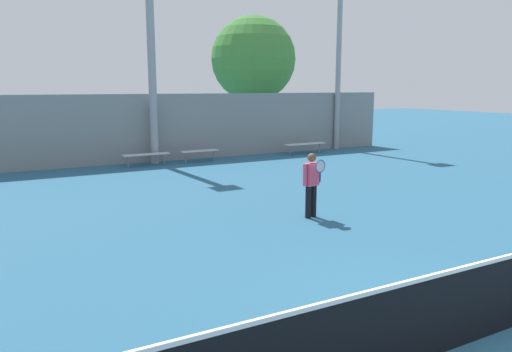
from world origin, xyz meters
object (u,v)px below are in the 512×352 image
object	(u,v)px
tennis_net	(476,301)
bench_adjacent_court	(200,151)
tennis_player	(312,182)
light_pole_far_right	(151,43)
tree_green_tall	(253,59)
light_pole_near_left	(339,42)
bench_courtside_far	(305,144)
bench_courtside_near	(146,155)

from	to	relation	value
tennis_net	bench_adjacent_court	distance (m)	15.85
tennis_net	tennis_player	distance (m)	6.11
tennis_net	bench_adjacent_court	xyz separation A→B (m)	(2.87, 15.59, -0.09)
tennis_player	light_pole_far_right	size ratio (longest dim) A/B	0.18
tennis_player	tree_green_tall	bearing A→B (deg)	55.47
tennis_player	bench_adjacent_court	world-z (taller)	tennis_player
bench_adjacent_court	light_pole_near_left	size ratio (longest dim) A/B	0.18
tennis_player	light_pole_far_right	xyz separation A→B (m)	(-0.60, 10.20, 3.92)
tennis_player	light_pole_far_right	world-z (taller)	light_pole_far_right
tree_green_tall	bench_courtside_far	bearing A→B (deg)	-94.97
tennis_player	bench_courtside_far	distance (m)	11.72
tennis_player	bench_courtside_far	xyz separation A→B (m)	(6.52, 9.73, -0.44)
tennis_player	bench_adjacent_court	size ratio (longest dim) A/B	0.97
tree_green_tall	light_pole_near_left	bearing A→B (deg)	-69.83
light_pole_near_left	tree_green_tall	distance (m)	5.61
light_pole_far_right	tennis_net	bearing A→B (deg)	-93.88
bench_courtside_far	tree_green_tall	distance (m)	7.34
tennis_player	bench_courtside_near	xyz separation A→B (m)	(-1.11, 9.73, -0.44)
tennis_net	bench_courtside_near	world-z (taller)	tennis_net
bench_adjacent_court	light_pole_near_left	distance (m)	9.20
tree_green_tall	light_pole_far_right	bearing A→B (deg)	-144.13
light_pole_near_left	light_pole_far_right	bearing A→B (deg)	-178.25
tennis_net	light_pole_far_right	distance (m)	16.65
tennis_net	tree_green_tall	world-z (taller)	tree_green_tall
bench_adjacent_court	tennis_player	bearing A→B (deg)	-96.92
tennis_net	light_pole_far_right	bearing A→B (deg)	86.12
light_pole_far_right	tree_green_tall	bearing A→B (deg)	35.87
bench_courtside_near	light_pole_near_left	xyz separation A→B (m)	(10.08, 0.76, 4.84)
light_pole_near_left	bench_courtside_far	bearing A→B (deg)	-162.68
tennis_player	bench_courtside_far	size ratio (longest dim) A/B	0.75
bench_courtside_near	light_pole_far_right	bearing A→B (deg)	42.72
bench_courtside_near	light_pole_near_left	bearing A→B (deg)	4.33
bench_adjacent_court	bench_courtside_near	bearing A→B (deg)	180.00
tennis_player	bench_courtside_near	size ratio (longest dim) A/B	0.85
bench_adjacent_court	tree_green_tall	xyz separation A→B (m)	(5.86, 6.00, 4.21)
tennis_net	light_pole_near_left	world-z (taller)	light_pole_near_left
tree_green_tall	bench_adjacent_court	bearing A→B (deg)	-134.34
tennis_player	bench_courtside_near	distance (m)	9.80
bench_courtside_far	light_pole_near_left	bearing A→B (deg)	17.32
tree_green_tall	tennis_net	bearing A→B (deg)	-112.03
bench_adjacent_court	tree_green_tall	size ratio (longest dim) A/B	0.23
bench_courtside_far	tree_green_tall	xyz separation A→B (m)	(0.52, 6.00, 4.20)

